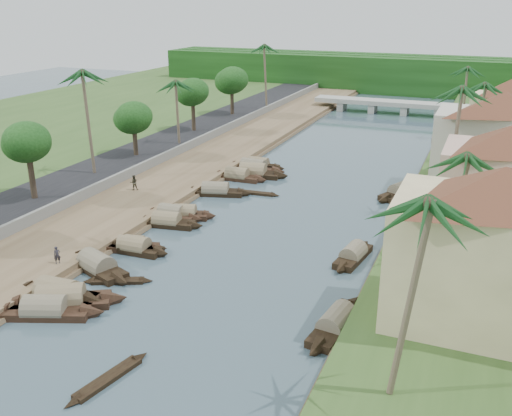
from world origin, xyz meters
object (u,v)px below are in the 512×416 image
at_px(bridge, 389,104).
at_px(building_near, 494,247).
at_px(sampan_1, 58,294).
at_px(person_near, 57,255).
at_px(sampan_0, 45,311).

relative_size(bridge, building_near, 1.89).
height_order(bridge, building_near, building_near).
height_order(sampan_1, person_near, person_near).
distance_m(building_near, person_near, 31.81).
bearing_deg(sampan_1, bridge, 80.34).
height_order(sampan_0, person_near, person_near).
bearing_deg(person_near, sampan_1, -100.18).
bearing_deg(person_near, bridge, 31.09).
bearing_deg(sampan_0, building_near, -3.98).
xyz_separation_m(sampan_0, sampan_1, (-0.77, 2.14, 0.01)).
height_order(building_near, person_near, building_near).
distance_m(sampan_0, sampan_1, 2.28).
bearing_deg(building_near, sampan_1, -167.30).
bearing_deg(building_near, bridge, 104.39).
relative_size(bridge, person_near, 19.68).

